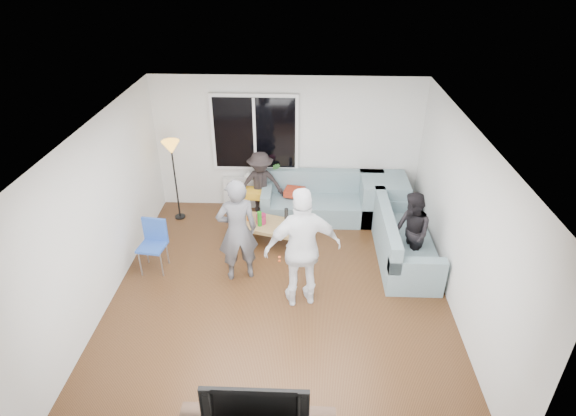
{
  "coord_description": "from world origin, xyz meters",
  "views": [
    {
      "loc": [
        0.35,
        -5.5,
        4.65
      ],
      "look_at": [
        0.1,
        0.6,
        1.15
      ],
      "focal_mm": 29.18,
      "sensor_mm": 36.0,
      "label": 1
    }
  ],
  "objects_px": {
    "side_chair": "(152,247)",
    "player_left": "(237,231)",
    "floor_lamp": "(176,181)",
    "player_right": "(303,249)",
    "sofa_back_section": "(323,198)",
    "spectator_back": "(261,185)",
    "coffee_table": "(266,233)",
    "television": "(256,402)",
    "sofa_right_section": "(406,237)",
    "spectator_right": "(411,233)"
  },
  "relations": [
    {
      "from": "coffee_table",
      "to": "side_chair",
      "type": "xyz_separation_m",
      "value": [
        -1.74,
        -0.85,
        0.23
      ]
    },
    {
      "from": "player_left",
      "to": "sofa_back_section",
      "type": "bearing_deg",
      "value": -143.24
    },
    {
      "from": "player_left",
      "to": "spectator_right",
      "type": "height_order",
      "value": "player_left"
    },
    {
      "from": "coffee_table",
      "to": "player_right",
      "type": "distance_m",
      "value": 1.8
    },
    {
      "from": "sofa_back_section",
      "to": "sofa_right_section",
      "type": "bearing_deg",
      "value": -44.06
    },
    {
      "from": "sofa_right_section",
      "to": "spectator_back",
      "type": "distance_m",
      "value": 2.84
    },
    {
      "from": "coffee_table",
      "to": "player_right",
      "type": "relative_size",
      "value": 0.59
    },
    {
      "from": "coffee_table",
      "to": "floor_lamp",
      "type": "xyz_separation_m",
      "value": [
        -1.74,
        0.8,
        0.58
      ]
    },
    {
      "from": "spectator_right",
      "to": "sofa_back_section",
      "type": "bearing_deg",
      "value": -152.55
    },
    {
      "from": "coffee_table",
      "to": "player_left",
      "type": "distance_m",
      "value": 1.21
    },
    {
      "from": "player_right",
      "to": "coffee_table",
      "type": "bearing_deg",
      "value": -79.18
    },
    {
      "from": "player_left",
      "to": "spectator_right",
      "type": "relative_size",
      "value": 1.25
    },
    {
      "from": "sofa_back_section",
      "to": "player_left",
      "type": "relative_size",
      "value": 1.35
    },
    {
      "from": "player_left",
      "to": "spectator_back",
      "type": "distance_m",
      "value": 1.91
    },
    {
      "from": "side_chair",
      "to": "spectator_back",
      "type": "distance_m",
      "value": 2.38
    },
    {
      "from": "side_chair",
      "to": "spectator_back",
      "type": "bearing_deg",
      "value": 56.39
    },
    {
      "from": "floor_lamp",
      "to": "player_right",
      "type": "relative_size",
      "value": 0.84
    },
    {
      "from": "sofa_back_section",
      "to": "floor_lamp",
      "type": "xyz_separation_m",
      "value": [
        -2.75,
        -0.11,
        0.36
      ]
    },
    {
      "from": "player_right",
      "to": "spectator_back",
      "type": "bearing_deg",
      "value": -83.87
    },
    {
      "from": "player_left",
      "to": "spectator_right",
      "type": "distance_m",
      "value": 2.7
    },
    {
      "from": "coffee_table",
      "to": "side_chair",
      "type": "relative_size",
      "value": 1.28
    },
    {
      "from": "coffee_table",
      "to": "player_left",
      "type": "relative_size",
      "value": 0.65
    },
    {
      "from": "player_right",
      "to": "spectator_right",
      "type": "relative_size",
      "value": 1.37
    },
    {
      "from": "floor_lamp",
      "to": "television",
      "type": "bearing_deg",
      "value": -67.18
    },
    {
      "from": "sofa_right_section",
      "to": "floor_lamp",
      "type": "relative_size",
      "value": 1.28
    },
    {
      "from": "spectator_back",
      "to": "sofa_back_section",
      "type": "bearing_deg",
      "value": -12.8
    },
    {
      "from": "floor_lamp",
      "to": "player_left",
      "type": "height_order",
      "value": "player_left"
    },
    {
      "from": "coffee_table",
      "to": "floor_lamp",
      "type": "relative_size",
      "value": 0.71
    },
    {
      "from": "sofa_right_section",
      "to": "player_right",
      "type": "bearing_deg",
      "value": 123.89
    },
    {
      "from": "floor_lamp",
      "to": "player_right",
      "type": "bearing_deg",
      "value": -44.02
    },
    {
      "from": "spectator_right",
      "to": "spectator_back",
      "type": "xyz_separation_m",
      "value": [
        -2.5,
        1.59,
        -0.02
      ]
    },
    {
      "from": "television",
      "to": "side_chair",
      "type": "bearing_deg",
      "value": 123.03
    },
    {
      "from": "side_chair",
      "to": "spectator_right",
      "type": "xyz_separation_m",
      "value": [
        4.07,
        0.19,
        0.25
      ]
    },
    {
      "from": "floor_lamp",
      "to": "player_left",
      "type": "xyz_separation_m",
      "value": [
        1.39,
        -1.76,
        0.07
      ]
    },
    {
      "from": "side_chair",
      "to": "floor_lamp",
      "type": "xyz_separation_m",
      "value": [
        0.0,
        1.65,
        0.35
      ]
    },
    {
      "from": "sofa_right_section",
      "to": "television",
      "type": "relative_size",
      "value": 1.92
    },
    {
      "from": "floor_lamp",
      "to": "player_left",
      "type": "relative_size",
      "value": 0.92
    },
    {
      "from": "player_left",
      "to": "floor_lamp",
      "type": "bearing_deg",
      "value": -68.95
    },
    {
      "from": "television",
      "to": "sofa_back_section",
      "type": "bearing_deg",
      "value": 80.68
    },
    {
      "from": "coffee_table",
      "to": "spectator_right",
      "type": "relative_size",
      "value": 0.81
    },
    {
      "from": "player_right",
      "to": "floor_lamp",
      "type": "bearing_deg",
      "value": -56.45
    },
    {
      "from": "side_chair",
      "to": "player_left",
      "type": "relative_size",
      "value": 0.51
    },
    {
      "from": "spectator_right",
      "to": "sofa_right_section",
      "type": "bearing_deg",
      "value": 167.08
    },
    {
      "from": "side_chair",
      "to": "floor_lamp",
      "type": "distance_m",
      "value": 1.68
    },
    {
      "from": "sofa_back_section",
      "to": "player_right",
      "type": "distance_m",
      "value": 2.49
    },
    {
      "from": "floor_lamp",
      "to": "coffee_table",
      "type": "bearing_deg",
      "value": -24.65
    },
    {
      "from": "floor_lamp",
      "to": "sofa_back_section",
      "type": "bearing_deg",
      "value": 2.21
    },
    {
      "from": "spectator_right",
      "to": "spectator_back",
      "type": "bearing_deg",
      "value": -135.32
    },
    {
      "from": "sofa_right_section",
      "to": "player_left",
      "type": "relative_size",
      "value": 1.18
    },
    {
      "from": "player_left",
      "to": "spectator_back",
      "type": "xyz_separation_m",
      "value": [
        0.17,
        1.9,
        -0.19
      ]
    }
  ]
}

